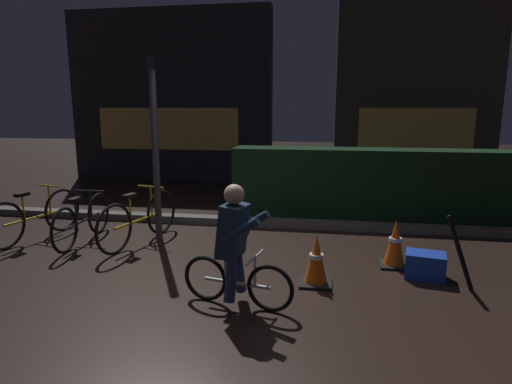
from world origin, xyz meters
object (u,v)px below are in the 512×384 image
at_px(parked_bike_leftmost, 35,217).
at_px(blue_crate, 425,265).
at_px(parked_bike_center_left, 139,219).
at_px(closed_umbrella, 460,253).
at_px(street_post, 155,151).
at_px(traffic_cone_near, 316,261).
at_px(traffic_cone_far, 395,244).
at_px(parked_bike_left_mid, 83,220).
at_px(cyclist, 235,245).

relative_size(parked_bike_leftmost, blue_crate, 3.83).
distance_m(parked_bike_center_left, blue_crate, 3.91).
bearing_deg(closed_umbrella, parked_bike_leftmost, 11.27).
distance_m(street_post, traffic_cone_near, 2.92).
xyz_separation_m(parked_bike_center_left, traffic_cone_far, (3.55, -0.34, -0.08)).
relative_size(parked_bike_center_left, traffic_cone_near, 2.97).
xyz_separation_m(parked_bike_leftmost, parked_bike_center_left, (1.62, 0.09, 0.01)).
height_order(parked_bike_left_mid, blue_crate, parked_bike_left_mid).
bearing_deg(closed_umbrella, blue_crate, -21.05).
distance_m(parked_bike_leftmost, cyclist, 3.80).
relative_size(street_post, parked_bike_center_left, 1.56).
bearing_deg(parked_bike_left_mid, traffic_cone_far, -95.39).
height_order(street_post, traffic_cone_near, street_post).
bearing_deg(cyclist, traffic_cone_near, 50.68).
distance_m(parked_bike_leftmost, closed_umbrella, 5.82).
bearing_deg(parked_bike_left_mid, cyclist, -123.65).
distance_m(street_post, parked_bike_left_mid, 1.48).
relative_size(traffic_cone_near, traffic_cone_far, 0.96).
distance_m(parked_bike_center_left, cyclist, 2.50).
distance_m(street_post, cyclist, 2.61).
height_order(street_post, closed_umbrella, street_post).
relative_size(blue_crate, closed_umbrella, 0.52).
height_order(parked_bike_left_mid, traffic_cone_far, parked_bike_left_mid).
bearing_deg(traffic_cone_near, closed_umbrella, 5.53).
bearing_deg(parked_bike_left_mid, parked_bike_center_left, -86.03).
relative_size(street_post, parked_bike_leftmost, 1.59).
bearing_deg(cyclist, street_post, 141.00).
xyz_separation_m(parked_bike_leftmost, closed_umbrella, (5.76, -0.83, 0.05)).
bearing_deg(street_post, cyclist, -50.51).
bearing_deg(street_post, parked_bike_left_mid, -163.19).
xyz_separation_m(parked_bike_leftmost, traffic_cone_far, (5.17, -0.25, -0.07)).
relative_size(parked_bike_left_mid, cyclist, 1.28).
bearing_deg(parked_bike_center_left, blue_crate, -85.59).
height_order(street_post, parked_bike_left_mid, street_post).
distance_m(street_post, parked_bike_center_left, 1.02).
distance_m(street_post, blue_crate, 3.94).
bearing_deg(traffic_cone_far, cyclist, -141.83).
distance_m(blue_crate, cyclist, 2.34).
height_order(traffic_cone_near, cyclist, cyclist).
bearing_deg(parked_bike_center_left, cyclist, -119.27).
bearing_deg(parked_bike_left_mid, traffic_cone_near, -108.08).
xyz_separation_m(traffic_cone_near, blue_crate, (1.26, 0.40, -0.13)).
distance_m(traffic_cone_far, blue_crate, 0.47).
relative_size(traffic_cone_far, closed_umbrella, 0.71).
xyz_separation_m(street_post, traffic_cone_near, (2.39, -1.30, -1.06)).
distance_m(parked_bike_center_left, traffic_cone_far, 3.56).
relative_size(parked_bike_leftmost, parked_bike_center_left, 0.98).
relative_size(parked_bike_leftmost, cyclist, 1.35).
relative_size(parked_bike_left_mid, blue_crate, 3.64).
relative_size(parked_bike_left_mid, traffic_cone_near, 2.77).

